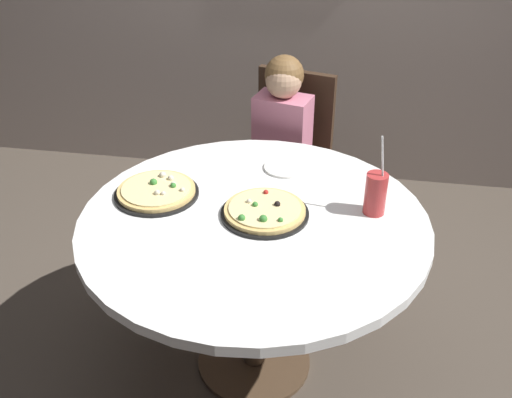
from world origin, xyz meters
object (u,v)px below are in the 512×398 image
(pizza_veggie, at_px, (157,191))
(plate_small, at_px, (285,167))
(soda_cup, at_px, (376,194))
(pizza_cheese, at_px, (265,211))
(chair_wooden, at_px, (288,155))
(diner_child, at_px, (276,179))
(dining_table, at_px, (254,238))

(pizza_veggie, distance_m, plate_small, 0.55)
(soda_cup, xyz_separation_m, plate_small, (-0.36, 0.28, -0.08))
(pizza_cheese, bearing_deg, soda_cup, 12.08)
(chair_wooden, bearing_deg, diner_child, -102.55)
(dining_table, distance_m, soda_cup, 0.48)
(soda_cup, relative_size, plate_small, 1.71)
(dining_table, distance_m, pizza_cheese, 0.12)
(pizza_veggie, bearing_deg, dining_table, -13.56)
(soda_cup, bearing_deg, pizza_veggie, -179.06)
(diner_child, xyz_separation_m, pizza_cheese, (0.05, -0.73, 0.28))
(chair_wooden, bearing_deg, pizza_veggie, -116.55)
(pizza_veggie, bearing_deg, chair_wooden, 63.45)
(dining_table, relative_size, diner_child, 1.19)
(diner_child, bearing_deg, pizza_cheese, -85.74)
(dining_table, distance_m, diner_child, 0.78)
(pizza_cheese, relative_size, soda_cup, 1.06)
(chair_wooden, distance_m, pizza_cheese, 0.94)
(dining_table, height_order, plate_small, plate_small)
(dining_table, xyz_separation_m, chair_wooden, (0.02, 0.93, -0.13))
(chair_wooden, xyz_separation_m, plate_small, (0.05, -0.54, 0.22))
(pizza_veggie, relative_size, pizza_cheese, 1.00)
(pizza_veggie, bearing_deg, soda_cup, 0.94)
(chair_wooden, relative_size, diner_child, 0.88)
(diner_child, relative_size, plate_small, 6.01)
(pizza_veggie, distance_m, soda_cup, 0.83)
(pizza_veggie, xyz_separation_m, plate_small, (0.47, 0.29, -0.01))
(chair_wooden, xyz_separation_m, diner_child, (-0.04, -0.18, -0.05))
(soda_cup, bearing_deg, dining_table, -165.78)
(dining_table, relative_size, pizza_cheese, 3.94)
(chair_wooden, height_order, soda_cup, soda_cup)
(diner_child, distance_m, pizza_veggie, 0.81)
(plate_small, bearing_deg, soda_cup, -37.60)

